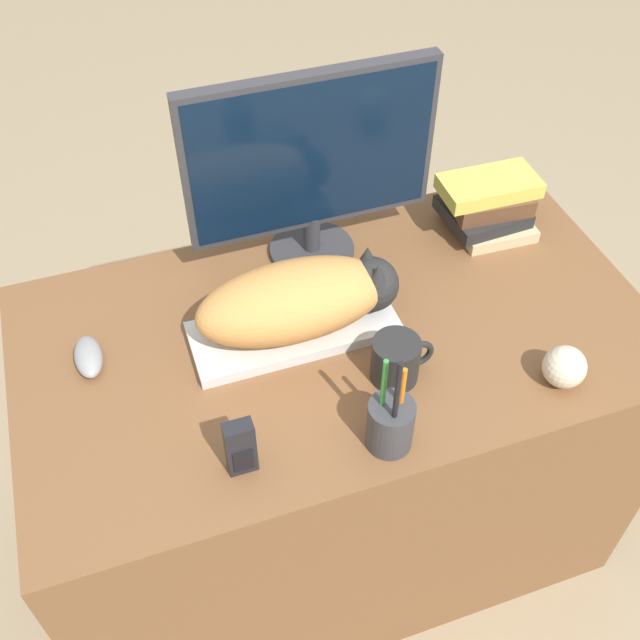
{
  "coord_description": "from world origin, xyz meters",
  "views": [
    {
      "loc": [
        -0.35,
        -0.58,
        1.84
      ],
      "look_at": [
        -0.04,
        0.33,
        0.83
      ],
      "focal_mm": 42.0,
      "sensor_mm": 36.0,
      "label": 1
    }
  ],
  "objects_px": {
    "computer_mouse": "(88,357)",
    "keyboard": "(294,330)",
    "monitor": "(311,162)",
    "cat": "(304,298)",
    "book_stack": "(487,204)",
    "coffee_mug": "(397,360)",
    "pen_cup": "(390,423)",
    "baseball": "(564,367)",
    "phone": "(241,448)"
  },
  "relations": [
    {
      "from": "monitor",
      "to": "baseball",
      "type": "relative_size",
      "value": 6.38
    },
    {
      "from": "cat",
      "to": "book_stack",
      "type": "xyz_separation_m",
      "value": [
        0.48,
        0.17,
        -0.03
      ]
    },
    {
      "from": "computer_mouse",
      "to": "baseball",
      "type": "relative_size",
      "value": 1.33
    },
    {
      "from": "computer_mouse",
      "to": "coffee_mug",
      "type": "height_order",
      "value": "coffee_mug"
    },
    {
      "from": "cat",
      "to": "baseball",
      "type": "xyz_separation_m",
      "value": [
        0.4,
        -0.27,
        -0.05
      ]
    },
    {
      "from": "coffee_mug",
      "to": "baseball",
      "type": "relative_size",
      "value": 1.52
    },
    {
      "from": "baseball",
      "to": "book_stack",
      "type": "distance_m",
      "value": 0.45
    },
    {
      "from": "coffee_mug",
      "to": "phone",
      "type": "height_order",
      "value": "phone"
    },
    {
      "from": "monitor",
      "to": "pen_cup",
      "type": "height_order",
      "value": "monitor"
    },
    {
      "from": "coffee_mug",
      "to": "monitor",
      "type": "bearing_deg",
      "value": 95.48
    },
    {
      "from": "baseball",
      "to": "book_stack",
      "type": "height_order",
      "value": "book_stack"
    },
    {
      "from": "computer_mouse",
      "to": "coffee_mug",
      "type": "xyz_separation_m",
      "value": [
        0.53,
        -0.22,
        0.03
      ]
    },
    {
      "from": "monitor",
      "to": "computer_mouse",
      "type": "xyz_separation_m",
      "value": [
        -0.49,
        -0.16,
        -0.22
      ]
    },
    {
      "from": "coffee_mug",
      "to": "keyboard",
      "type": "bearing_deg",
      "value": 132.1
    },
    {
      "from": "cat",
      "to": "coffee_mug",
      "type": "height_order",
      "value": "cat"
    },
    {
      "from": "pen_cup",
      "to": "computer_mouse",
      "type": "bearing_deg",
      "value": 143.1
    },
    {
      "from": "phone",
      "to": "baseball",
      "type": "bearing_deg",
      "value": -1.11
    },
    {
      "from": "coffee_mug",
      "to": "cat",
      "type": "bearing_deg",
      "value": 127.69
    },
    {
      "from": "coffee_mug",
      "to": "computer_mouse",
      "type": "bearing_deg",
      "value": 157.84
    },
    {
      "from": "cat",
      "to": "coffee_mug",
      "type": "xyz_separation_m",
      "value": [
        0.12,
        -0.16,
        -0.05
      ]
    },
    {
      "from": "keyboard",
      "to": "monitor",
      "type": "relative_size",
      "value": 0.79
    },
    {
      "from": "keyboard",
      "to": "pen_cup",
      "type": "distance_m",
      "value": 0.3
    },
    {
      "from": "pen_cup",
      "to": "phone",
      "type": "distance_m",
      "value": 0.25
    },
    {
      "from": "keyboard",
      "to": "book_stack",
      "type": "relative_size",
      "value": 1.89
    },
    {
      "from": "keyboard",
      "to": "coffee_mug",
      "type": "bearing_deg",
      "value": -47.9
    },
    {
      "from": "keyboard",
      "to": "pen_cup",
      "type": "relative_size",
      "value": 1.73
    },
    {
      "from": "book_stack",
      "to": "cat",
      "type": "bearing_deg",
      "value": -160.06
    },
    {
      "from": "keyboard",
      "to": "coffee_mug",
      "type": "distance_m",
      "value": 0.22
    },
    {
      "from": "monitor",
      "to": "pen_cup",
      "type": "bearing_deg",
      "value": -93.65
    },
    {
      "from": "coffee_mug",
      "to": "phone",
      "type": "bearing_deg",
      "value": -162.74
    },
    {
      "from": "keyboard",
      "to": "phone",
      "type": "height_order",
      "value": "phone"
    },
    {
      "from": "keyboard",
      "to": "phone",
      "type": "distance_m",
      "value": 0.31
    },
    {
      "from": "pen_cup",
      "to": "phone",
      "type": "relative_size",
      "value": 1.98
    },
    {
      "from": "coffee_mug",
      "to": "pen_cup",
      "type": "bearing_deg",
      "value": -117.39
    },
    {
      "from": "cat",
      "to": "monitor",
      "type": "xyz_separation_m",
      "value": [
        0.09,
        0.21,
        0.14
      ]
    },
    {
      "from": "baseball",
      "to": "phone",
      "type": "bearing_deg",
      "value": 178.89
    },
    {
      "from": "keyboard",
      "to": "baseball",
      "type": "xyz_separation_m",
      "value": [
        0.43,
        -0.27,
        0.03
      ]
    },
    {
      "from": "keyboard",
      "to": "computer_mouse",
      "type": "relative_size",
      "value": 3.8
    },
    {
      "from": "cat",
      "to": "coffee_mug",
      "type": "distance_m",
      "value": 0.21
    },
    {
      "from": "computer_mouse",
      "to": "monitor",
      "type": "bearing_deg",
      "value": 17.66
    },
    {
      "from": "book_stack",
      "to": "keyboard",
      "type": "bearing_deg",
      "value": -160.84
    },
    {
      "from": "computer_mouse",
      "to": "keyboard",
      "type": "bearing_deg",
      "value": -8.16
    },
    {
      "from": "computer_mouse",
      "to": "cat",
      "type": "bearing_deg",
      "value": -7.75
    },
    {
      "from": "cat",
      "to": "phone",
      "type": "xyz_separation_m",
      "value": [
        -0.19,
        -0.26,
        -0.03
      ]
    },
    {
      "from": "phone",
      "to": "pen_cup",
      "type": "bearing_deg",
      "value": -7.44
    },
    {
      "from": "monitor",
      "to": "phone",
      "type": "height_order",
      "value": "monitor"
    },
    {
      "from": "cat",
      "to": "phone",
      "type": "bearing_deg",
      "value": -126.68
    },
    {
      "from": "pen_cup",
      "to": "baseball",
      "type": "bearing_deg",
      "value": 3.43
    },
    {
      "from": "monitor",
      "to": "computer_mouse",
      "type": "bearing_deg",
      "value": -162.34
    },
    {
      "from": "keyboard",
      "to": "monitor",
      "type": "bearing_deg",
      "value": 62.78
    }
  ]
}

